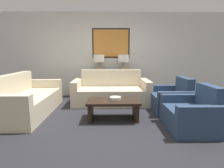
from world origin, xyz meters
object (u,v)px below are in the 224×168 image
table_lamp_left (99,61)px  decorative_bowl (115,98)px  table_lamp_right (123,61)px  armchair_near_camera (192,114)px  couch_by_side (27,101)px  armchair_near_back_wall (172,100)px  coffee_table (113,105)px  couch_by_back_wall (111,92)px  console_table (111,85)px

table_lamp_left → decorative_bowl: table_lamp_left is taller
table_lamp_right → armchair_near_camera: bearing=-66.5°
armchair_near_camera → couch_by_side: bearing=165.2°
table_lamp_left → decorative_bowl: size_ratio=2.44×
couch_by_side → decorative_bowl: bearing=-9.6°
table_lamp_right → armchair_near_back_wall: bearing=-52.9°
table_lamp_right → coffee_table: table_lamp_right is taller
couch_by_back_wall → armchair_near_back_wall: (1.44, -0.71, -0.03)m
table_lamp_left → couch_by_side: bearing=-135.0°
table_lamp_left → table_lamp_right: bearing=0.0°
table_lamp_left → armchair_near_back_wall: bearing=-37.7°
armchair_near_camera → couch_by_back_wall: bearing=129.4°
couch_by_back_wall → armchair_near_back_wall: bearing=-26.2°
table_lamp_right → couch_by_back_wall: size_ratio=0.28×
table_lamp_left → couch_by_back_wall: 1.16m
table_lamp_right → couch_by_back_wall: (-0.38, -0.70, -0.84)m
armchair_near_back_wall → coffee_table: bearing=-159.8°
table_lamp_left → armchair_near_back_wall: size_ratio=0.61×
armchair_near_camera → console_table: bearing=120.5°
armchair_near_back_wall → couch_by_back_wall: bearing=153.8°
coffee_table → armchair_near_back_wall: bearing=20.2°
armchair_near_back_wall → couch_by_side: bearing=-177.5°
decorative_bowl → armchair_near_camera: armchair_near_camera is taller
table_lamp_right → coffee_table: (-0.36, -1.93, -0.84)m
couch_by_back_wall → couch_by_side: size_ratio=1.00×
table_lamp_right → couch_by_back_wall: bearing=-118.4°
table_lamp_left → couch_by_back_wall: table_lamp_left is taller
table_lamp_right → table_lamp_left: bearing=180.0°
decorative_bowl → armchair_near_back_wall: size_ratio=0.25×
coffee_table → table_lamp_left: bearing=101.7°
coffee_table → armchair_near_camera: (1.42, -0.52, -0.02)m
table_lamp_left → coffee_table: table_lamp_left is taller
table_lamp_right → armchair_near_camera: 2.81m
table_lamp_left → coffee_table: 2.15m
console_table → coffee_table: bearing=-89.4°
console_table → decorative_bowl: size_ratio=5.46×
table_lamp_left → decorative_bowl: bearing=-76.8°
couch_by_back_wall → armchair_near_camera: (1.44, -1.76, -0.03)m
couch_by_back_wall → console_table: bearing=90.0°
console_table → table_lamp_left: size_ratio=2.23×
table_lamp_left → armchair_near_camera: size_ratio=0.61×
armchair_near_back_wall → console_table: bearing=135.7°
decorative_bowl → table_lamp_right: bearing=80.7°
coffee_table → armchair_near_camera: bearing=-20.2°
table_lamp_right → armchair_near_back_wall: table_lamp_right is taller
decorative_bowl → couch_by_side: bearing=170.4°
couch_by_side → decorative_bowl: (2.01, -0.34, 0.14)m
coffee_table → console_table: bearing=90.6°
table_lamp_left → table_lamp_right: 0.76m
armchair_near_camera → table_lamp_left: bearing=126.6°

